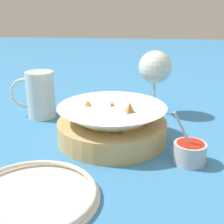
% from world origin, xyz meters
% --- Properties ---
extents(ground_plane, '(4.00, 4.00, 0.00)m').
position_xyz_m(ground_plane, '(0.00, 0.00, 0.00)').
color(ground_plane, teal).
extents(food_basket, '(0.23, 0.23, 0.10)m').
position_xyz_m(food_basket, '(0.01, -0.03, 0.04)').
color(food_basket, tan).
rests_on(food_basket, ground_plane).
extents(sauce_cup, '(0.07, 0.06, 0.10)m').
position_xyz_m(sauce_cup, '(-0.15, 0.05, 0.02)').
color(sauce_cup, '#B7B7BC').
rests_on(sauce_cup, ground_plane).
extents(wine_glass, '(0.09, 0.09, 0.17)m').
position_xyz_m(wine_glass, '(-0.08, -0.22, 0.12)').
color(wine_glass, silver).
rests_on(wine_glass, ground_plane).
extents(beer_mug, '(0.12, 0.07, 0.12)m').
position_xyz_m(beer_mug, '(0.21, -0.16, 0.05)').
color(beer_mug, silver).
rests_on(beer_mug, ground_plane).
extents(side_plate, '(0.21, 0.21, 0.01)m').
position_xyz_m(side_plate, '(0.11, 0.20, 0.01)').
color(side_plate, silver).
rests_on(side_plate, ground_plane).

